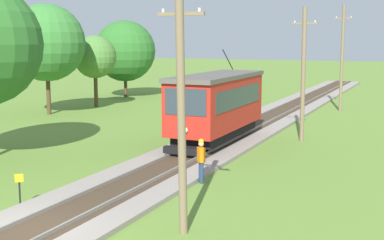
{
  "coord_description": "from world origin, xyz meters",
  "views": [
    {
      "loc": [
        10.25,
        -11.49,
        5.66
      ],
      "look_at": [
        -0.79,
        13.17,
        1.53
      ],
      "focal_mm": 49.78,
      "sensor_mm": 36.0,
      "label": 1
    }
  ],
  "objects_px": {
    "utility_pole_foreground": "(181,109)",
    "trackside_signal_marker": "(20,189)",
    "red_tram": "(217,105)",
    "tree_right_near": "(95,57)",
    "track_worker": "(201,159)",
    "tree_left_near": "(125,51)",
    "utility_pole_mid": "(342,58)",
    "tree_right_far": "(46,43)",
    "utility_pole_near_tram": "(303,73)"
  },
  "relations": [
    {
      "from": "utility_pole_foreground",
      "to": "trackside_signal_marker",
      "type": "bearing_deg",
      "value": 179.88
    },
    {
      "from": "red_tram",
      "to": "utility_pole_foreground",
      "type": "distance_m",
      "value": 13.38
    },
    {
      "from": "red_tram",
      "to": "utility_pole_foreground",
      "type": "bearing_deg",
      "value": -72.93
    },
    {
      "from": "trackside_signal_marker",
      "to": "tree_right_near",
      "type": "distance_m",
      "value": 27.24
    },
    {
      "from": "red_tram",
      "to": "tree_right_near",
      "type": "xyz_separation_m",
      "value": [
        -15.17,
        10.97,
        1.98
      ]
    },
    {
      "from": "track_worker",
      "to": "tree_left_near",
      "type": "height_order",
      "value": "tree_left_near"
    },
    {
      "from": "utility_pole_mid",
      "to": "tree_right_near",
      "type": "distance_m",
      "value": 19.92
    },
    {
      "from": "utility_pole_foreground",
      "to": "utility_pole_mid",
      "type": "distance_m",
      "value": 29.43
    },
    {
      "from": "red_tram",
      "to": "track_worker",
      "type": "height_order",
      "value": "red_tram"
    },
    {
      "from": "track_worker",
      "to": "tree_right_far",
      "type": "xyz_separation_m",
      "value": [
        -18.15,
        13.17,
        4.39
      ]
    },
    {
      "from": "track_worker",
      "to": "tree_right_near",
      "type": "distance_m",
      "value": 25.42
    },
    {
      "from": "utility_pole_foreground",
      "to": "tree_right_near",
      "type": "xyz_separation_m",
      "value": [
        -19.07,
        23.68,
        0.47
      ]
    },
    {
      "from": "utility_pole_foreground",
      "to": "tree_right_far",
      "type": "distance_m",
      "value": 27.23
    },
    {
      "from": "trackside_signal_marker",
      "to": "tree_right_near",
      "type": "height_order",
      "value": "tree_right_near"
    },
    {
      "from": "utility_pole_foreground",
      "to": "trackside_signal_marker",
      "type": "relative_size",
      "value": 6.11
    },
    {
      "from": "utility_pole_foreground",
      "to": "tree_left_near",
      "type": "relative_size",
      "value": 0.97
    },
    {
      "from": "trackside_signal_marker",
      "to": "tree_right_far",
      "type": "relative_size",
      "value": 0.14
    },
    {
      "from": "red_tram",
      "to": "utility_pole_mid",
      "type": "relative_size",
      "value": 1.04
    },
    {
      "from": "tree_left_near",
      "to": "tree_right_far",
      "type": "relative_size",
      "value": 0.9
    },
    {
      "from": "tree_left_near",
      "to": "tree_right_near",
      "type": "relative_size",
      "value": 1.25
    },
    {
      "from": "tree_left_near",
      "to": "utility_pole_mid",
      "type": "bearing_deg",
      "value": -5.55
    },
    {
      "from": "red_tram",
      "to": "utility_pole_near_tram",
      "type": "relative_size",
      "value": 1.16
    },
    {
      "from": "trackside_signal_marker",
      "to": "tree_right_near",
      "type": "xyz_separation_m",
      "value": [
        -13.03,
        23.66,
        3.51
      ]
    },
    {
      "from": "utility_pole_mid",
      "to": "track_worker",
      "type": "xyz_separation_m",
      "value": [
        -1.69,
        -24.02,
        -3.23
      ]
    },
    {
      "from": "utility_pole_near_tram",
      "to": "trackside_signal_marker",
      "type": "bearing_deg",
      "value": -111.1
    },
    {
      "from": "red_tram",
      "to": "trackside_signal_marker",
      "type": "bearing_deg",
      "value": -99.58
    },
    {
      "from": "utility_pole_near_tram",
      "to": "tree_left_near",
      "type": "distance_m",
      "value": 26.19
    },
    {
      "from": "trackside_signal_marker",
      "to": "tree_right_far",
      "type": "bearing_deg",
      "value": 126.64
    },
    {
      "from": "tree_left_near",
      "to": "tree_right_far",
      "type": "distance_m",
      "value": 12.96
    },
    {
      "from": "trackside_signal_marker",
      "to": "tree_right_near",
      "type": "bearing_deg",
      "value": 118.83
    },
    {
      "from": "utility_pole_mid",
      "to": "tree_right_far",
      "type": "height_order",
      "value": "tree_right_far"
    },
    {
      "from": "red_tram",
      "to": "utility_pole_foreground",
      "type": "relative_size",
      "value": 1.18
    },
    {
      "from": "trackside_signal_marker",
      "to": "utility_pole_near_tram",
      "type": "bearing_deg",
      "value": 68.9
    },
    {
      "from": "utility_pole_foreground",
      "to": "tree_left_near",
      "type": "xyz_separation_m",
      "value": [
        -20.9,
        31.45,
        0.79
      ]
    },
    {
      "from": "utility_pole_foreground",
      "to": "utility_pole_mid",
      "type": "bearing_deg",
      "value": 90.0
    },
    {
      "from": "red_tram",
      "to": "track_worker",
      "type": "bearing_deg",
      "value": -73.17
    },
    {
      "from": "tree_right_near",
      "to": "red_tram",
      "type": "bearing_deg",
      "value": -35.87
    },
    {
      "from": "utility_pole_mid",
      "to": "tree_left_near",
      "type": "height_order",
      "value": "utility_pole_mid"
    },
    {
      "from": "red_tram",
      "to": "utility_pole_mid",
      "type": "bearing_deg",
      "value": 76.86
    },
    {
      "from": "utility_pole_foreground",
      "to": "tree_left_near",
      "type": "height_order",
      "value": "tree_left_near"
    },
    {
      "from": "trackside_signal_marker",
      "to": "utility_pole_mid",
      "type": "bearing_deg",
      "value": 78.39
    },
    {
      "from": "utility_pole_mid",
      "to": "trackside_signal_marker",
      "type": "distance_m",
      "value": 30.23
    },
    {
      "from": "utility_pole_mid",
      "to": "track_worker",
      "type": "bearing_deg",
      "value": -94.03
    },
    {
      "from": "tree_right_far",
      "to": "tree_left_near",
      "type": "bearing_deg",
      "value": 94.66
    },
    {
      "from": "red_tram",
      "to": "track_worker",
      "type": "distance_m",
      "value": 7.72
    },
    {
      "from": "tree_right_near",
      "to": "tree_right_far",
      "type": "bearing_deg",
      "value": -98.64
    },
    {
      "from": "track_worker",
      "to": "red_tram",
      "type": "bearing_deg",
      "value": 66.32
    },
    {
      "from": "utility_pole_mid",
      "to": "tree_right_near",
      "type": "xyz_separation_m",
      "value": [
        -19.07,
        -5.75,
        -0.04
      ]
    },
    {
      "from": "red_tram",
      "to": "utility_pole_near_tram",
      "type": "xyz_separation_m",
      "value": [
        3.9,
        2.97,
        1.59
      ]
    },
    {
      "from": "trackside_signal_marker",
      "to": "track_worker",
      "type": "relative_size",
      "value": 0.66
    }
  ]
}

